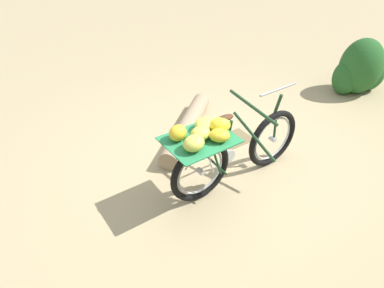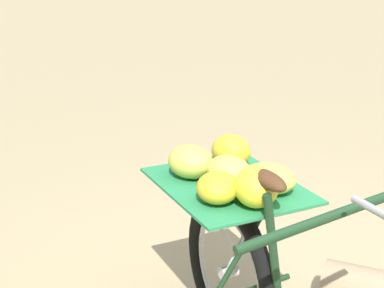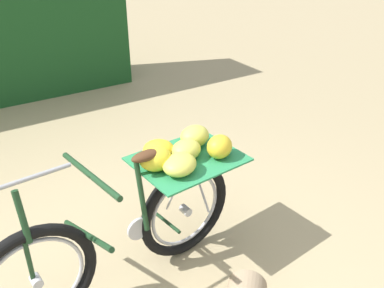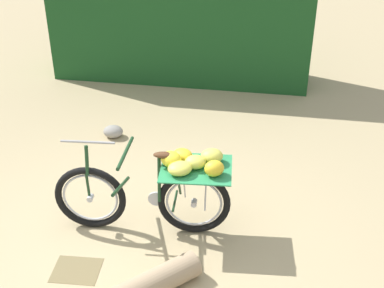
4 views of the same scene
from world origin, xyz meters
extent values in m
plane|color=tan|center=(0.00, 0.00, 0.00)|extent=(60.00, 60.00, 0.00)
torus|color=black|center=(-0.45, 0.23, 0.36)|extent=(0.73, 0.08, 0.73)
torus|color=#B7B7BC|center=(-0.45, 0.23, 0.36)|extent=(0.57, 0.04, 0.57)
cylinder|color=#B7B7BC|center=(-0.45, 0.23, 0.36)|extent=(0.06, 0.08, 0.06)
torus|color=black|center=(0.60, 0.26, 0.36)|extent=(0.73, 0.08, 0.73)
torus|color=#B7B7BC|center=(0.60, 0.26, 0.36)|extent=(0.57, 0.04, 0.57)
cylinder|color=#B7B7BC|center=(0.60, 0.26, 0.36)|extent=(0.06, 0.08, 0.06)
cylinder|color=#19381E|center=(-0.13, 0.24, 0.53)|extent=(0.05, 0.70, 0.30)
cylinder|color=#19381E|center=(-0.06, 0.24, 0.92)|extent=(0.05, 0.71, 0.11)
cylinder|color=#19381E|center=(0.26, 0.25, 0.64)|extent=(0.04, 0.11, 0.49)
cylinder|color=#19381E|center=(0.41, 0.25, 0.38)|extent=(0.03, 0.38, 0.05)
cylinder|color=#19381E|center=(0.45, 0.25, 0.59)|extent=(0.03, 0.32, 0.47)
cylinder|color=#19381E|center=(-0.46, 0.23, 0.52)|extent=(0.03, 0.05, 0.30)
cylinder|color=#19381E|center=(-0.44, 0.23, 0.81)|extent=(0.04, 0.10, 0.30)
cylinder|color=gray|center=(-0.41, 0.23, 1.02)|extent=(0.52, 0.03, 0.02)
ellipsoid|color=#4C2D19|center=(0.32, 0.25, 0.91)|extent=(0.22, 0.09, 0.06)
cylinder|color=#B7B7BC|center=(0.22, 0.25, 0.40)|extent=(0.16, 0.02, 0.16)
cylinder|color=#B7B7BC|center=(0.50, 0.25, 0.56)|extent=(0.02, 0.20, 0.39)
cylinder|color=#B7B7BC|center=(0.71, 0.26, 0.56)|extent=(0.02, 0.24, 0.39)
cube|color=brown|center=(0.62, 0.26, 0.76)|extent=(0.61, 0.45, 0.02)
cube|color=#287F4C|center=(0.62, 0.26, 0.78)|extent=(0.69, 0.55, 0.01)
ellipsoid|color=#CCC64C|center=(0.61, 0.26, 0.85)|extent=(0.24, 0.22, 0.13)
ellipsoid|color=#CCC64C|center=(0.76, 0.37, 0.85)|extent=(0.25, 0.23, 0.14)
ellipsoid|color=gold|center=(0.48, 0.38, 0.84)|extent=(0.26, 0.25, 0.12)
ellipsoid|color=yellow|center=(0.38, 0.26, 0.86)|extent=(0.26, 0.25, 0.16)
ellipsoid|color=#CCC64C|center=(0.48, 0.14, 0.84)|extent=(0.30, 0.28, 0.12)
ellipsoid|color=gold|center=(0.80, 0.15, 0.86)|extent=(0.24, 0.23, 0.15)
cylinder|color=#9E8466|center=(0.05, -0.86, 0.12)|extent=(1.38, 1.24, 0.24)
ellipsoid|color=#235623|center=(-3.04, -0.40, 0.46)|extent=(0.73, 0.66, 0.91)
ellipsoid|color=#235623|center=(-3.29, -0.35, 0.32)|extent=(0.50, 0.45, 0.64)
ellipsoid|color=#235623|center=(-2.81, -0.47, 0.30)|extent=(0.46, 0.41, 0.59)
cylinder|color=#4C3823|center=(-3.04, -0.40, 0.09)|extent=(0.07, 0.07, 0.18)
cube|color=olive|center=(-0.44, -0.41, 0.00)|extent=(0.44, 0.36, 0.01)
camera|label=1|loc=(2.19, 2.49, 2.66)|focal=32.14mm
camera|label=2|loc=(-1.43, 1.37, 1.75)|focal=54.98mm
camera|label=3|loc=(-0.72, -1.61, 2.14)|focal=38.23mm
camera|label=4|loc=(1.00, -3.91, 3.50)|focal=48.92mm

